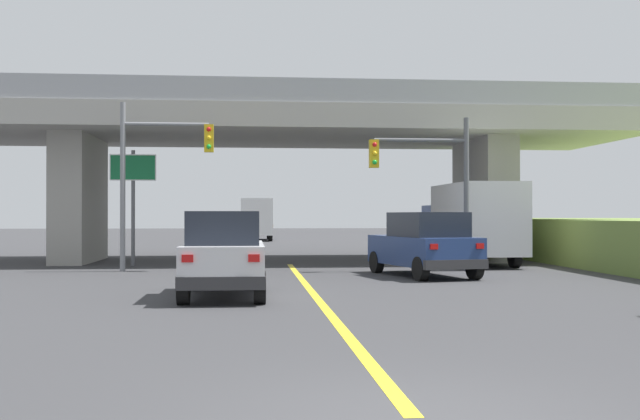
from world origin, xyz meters
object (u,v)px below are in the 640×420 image
Objects in this scene: suv_lead at (224,254)px; box_truck at (472,222)px; traffic_signal_farside at (153,165)px; semi_truck_distant at (257,219)px; highway_sign at (133,180)px; traffic_signal_nearside at (432,174)px; suv_crossing at (424,244)px.

suv_lead is 14.74m from box_truck.
semi_truck_distant is at bearing 83.15° from traffic_signal_farside.
highway_sign is (-13.15, 0.17, 1.62)m from box_truck.
traffic_signal_nearside is 9.63m from traffic_signal_farside.
highway_sign is at bearing 179.24° from box_truck.
traffic_signal_nearside is (6.86, 7.79, 2.33)m from suv_lead.
box_truck reaches higher than suv_lead.
box_truck is at bearing -0.76° from highway_sign.
traffic_signal_farside is (-8.82, 3.05, 2.66)m from suv_crossing.
suv_lead is 0.89× the size of suv_crossing.
box_truck is 1.04× the size of semi_truck_distant.
traffic_signal_farside is at bearing 107.31° from suv_lead.
suv_crossing is 0.93× the size of traffic_signal_nearside.
suv_crossing is 0.84× the size of traffic_signal_farside.
semi_truck_distant reaches higher than suv_lead.
box_truck is (9.32, 11.41, 0.64)m from suv_lead.
suv_lead is 0.82× the size of traffic_signal_nearside.
box_truck is at bearing -74.37° from semi_truck_distant.
suv_crossing is at bearing -30.82° from highway_sign.
box_truck reaches higher than suv_crossing.
traffic_signal_nearside is at bearing -124.16° from box_truck.
box_truck is 1.42× the size of traffic_signal_nearside.
highway_sign is at bearing 108.27° from suv_lead.
traffic_signal_farside is at bearing 174.48° from traffic_signal_nearside.
semi_truck_distant is at bearing 99.89° from traffic_signal_nearside.
suv_lead is at bearing -131.40° from traffic_signal_nearside.
highway_sign reaches higher than suv_crossing.
traffic_signal_nearside is 11.34m from highway_sign.
box_truck is 4.69m from traffic_signal_nearside.
highway_sign is at bearing 160.45° from traffic_signal_nearside.
traffic_signal_nearside reaches higher than suv_crossing.
semi_truck_distant is (-4.98, 35.05, 0.64)m from suv_crossing.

